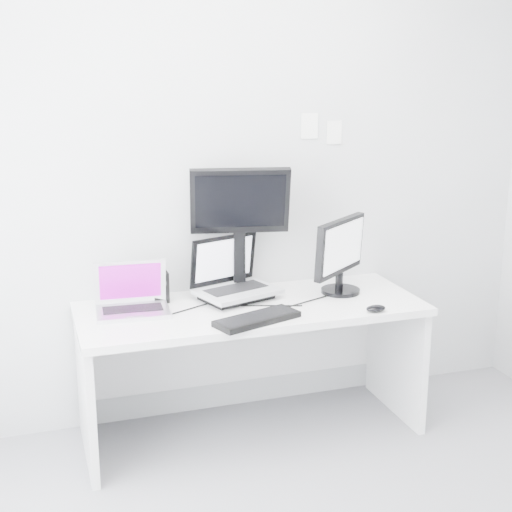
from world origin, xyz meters
The scene contains 11 objects.
back_wall centered at (0.00, 1.60, 1.35)m, with size 3.60×3.60×0.00m, color silver.
desk centered at (0.00, 1.25, 0.36)m, with size 1.80×0.70×0.73m, color white.
macbook centered at (-0.61, 1.30, 0.87)m, with size 0.36×0.27×0.27m, color silver.
speaker centered at (-0.44, 1.46, 0.81)m, with size 0.08×0.08×0.16m, color black.
dell_laptop centered at (-0.04, 1.37, 0.90)m, with size 0.41×0.32×0.34m, color #A5A8AC.
rear_monitor centered at (0.01, 1.47, 1.09)m, with size 0.53×0.19×0.72m, color black.
samsung_monitor centered at (0.54, 1.31, 0.94)m, with size 0.47×0.21×0.43m, color black.
keyboard centered at (-0.05, 1.00, 0.74)m, with size 0.44×0.16×0.03m, color black.
mouse centered at (0.57, 0.96, 0.75)m, with size 0.11×0.07×0.03m, color black.
wall_note_0 centered at (0.45, 1.59, 1.62)m, with size 0.10×0.00×0.14m, color white.
wall_note_1 centered at (0.60, 1.59, 1.58)m, with size 0.09×0.00×0.13m, color white.
Camera 1 is at (-1.10, -2.21, 1.95)m, focal length 51.32 mm.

